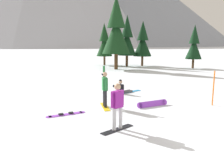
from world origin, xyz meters
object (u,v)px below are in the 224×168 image
at_px(pine_tree_short, 194,45).
at_px(pine_tree_twin, 104,42).
at_px(loose_snowboard_far_spare, 66,114).
at_px(pine_tree_young, 127,39).
at_px(pine_tree_tall, 116,30).
at_px(snowboarder_midground, 105,88).
at_px(pine_tree_slender, 143,42).
at_px(snowboarder_foreground, 117,105).
at_px(snowboarder_background, 123,89).
at_px(loose_snowboard_near_right, 152,104).
at_px(trail_marker_pole, 213,88).

height_order(pine_tree_short, pine_tree_twin, pine_tree_twin).
distance_m(loose_snowboard_far_spare, pine_tree_young, 21.51).
bearing_deg(loose_snowboard_far_spare, pine_tree_twin, 80.21).
bearing_deg(pine_tree_tall, snowboarder_midground, -100.05).
bearing_deg(pine_tree_twin, pine_tree_young, -34.10).
bearing_deg(pine_tree_slender, snowboarder_foreground, -106.43).
xyz_separation_m(loose_snowboard_far_spare, pine_tree_twin, (3.81, 22.05, 3.05)).
height_order(snowboarder_background, pine_tree_tall, pine_tree_tall).
relative_size(snowboarder_midground, pine_tree_tall, 0.24).
bearing_deg(loose_snowboard_near_right, pine_tree_twin, 91.24).
xyz_separation_m(trail_marker_pole, pine_tree_tall, (-2.70, 16.37, 3.65)).
relative_size(snowboarder_foreground, trail_marker_pole, 0.98).
distance_m(loose_snowboard_far_spare, pine_tree_tall, 18.28).
bearing_deg(loose_snowboard_near_right, snowboarder_background, 107.00).
xyz_separation_m(snowboarder_midground, pine_tree_short, (12.19, 15.81, 1.85)).
relative_size(snowboarder_background, pine_tree_slender, 0.29).
relative_size(snowboarder_background, pine_tree_short, 0.33).
xyz_separation_m(snowboarder_background, pine_tree_young, (3.28, 16.09, 3.24)).
distance_m(snowboarder_midground, pine_tree_short, 20.06).
relative_size(snowboarder_midground, loose_snowboard_near_right, 1.15).
xyz_separation_m(snowboarder_background, pine_tree_tall, (1.42, 12.98, 4.24)).
height_order(pine_tree_twin, pine_tree_tall, pine_tree_tall).
relative_size(trail_marker_pole, pine_tree_slender, 0.31).
distance_m(loose_snowboard_near_right, trail_marker_pole, 3.23).
distance_m(loose_snowboard_far_spare, pine_tree_slender, 22.53).
relative_size(snowboarder_background, pine_tree_young, 0.26).
bearing_deg(loose_snowboard_far_spare, pine_tree_tall, 74.60).
bearing_deg(trail_marker_pole, pine_tree_tall, 99.37).
bearing_deg(snowboarder_background, trail_marker_pole, -39.41).
xyz_separation_m(snowboarder_foreground, pine_tree_tall, (2.67, 19.18, 3.61)).
bearing_deg(pine_tree_slender, pine_tree_young, -170.52).
distance_m(snowboarder_foreground, snowboarder_midground, 3.18).
bearing_deg(snowboarder_foreground, loose_snowboard_far_spare, 133.85).
bearing_deg(pine_tree_young, pine_tree_slender, 9.48).
bearing_deg(trail_marker_pole, snowboarder_midground, 176.22).
bearing_deg(pine_tree_tall, pine_tree_twin, 100.22).
xyz_separation_m(snowboarder_foreground, trail_marker_pole, (5.38, 2.81, -0.04)).
xyz_separation_m(snowboarder_background, pine_tree_twin, (0.52, 17.96, 2.76)).
relative_size(pine_tree_twin, pine_tree_slender, 0.96).
bearing_deg(pine_tree_young, loose_snowboard_near_right, -96.78).
xyz_separation_m(pine_tree_twin, pine_tree_young, (2.76, -1.87, 0.48)).
distance_m(snowboarder_foreground, trail_marker_pole, 6.07).
xyz_separation_m(trail_marker_pole, pine_tree_slender, (1.31, 19.84, 2.29)).
distance_m(loose_snowboard_far_spare, pine_tree_short, 22.15).
bearing_deg(loose_snowboard_far_spare, snowboarder_background, 51.25).
height_order(snowboarder_foreground, trail_marker_pole, trail_marker_pole).
bearing_deg(pine_tree_young, snowboarder_background, -101.52).
relative_size(snowboarder_foreground, pine_tree_short, 0.34).
height_order(snowboarder_midground, loose_snowboard_near_right, snowboarder_midground).
bearing_deg(pine_tree_short, snowboarder_midground, -127.63).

